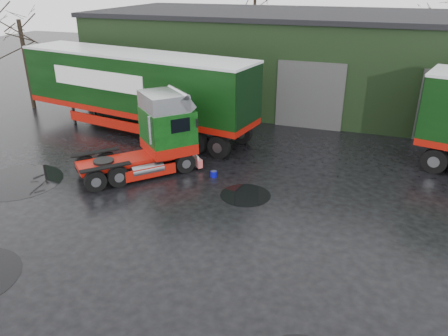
% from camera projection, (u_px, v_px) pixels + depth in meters
% --- Properties ---
extents(ground, '(100.00, 100.00, 0.00)m').
position_uv_depth(ground, '(185.00, 241.00, 15.41)').
color(ground, black).
extents(warehouse, '(32.40, 12.40, 6.30)m').
position_uv_depth(warehouse, '(325.00, 59.00, 30.78)').
color(warehouse, black).
rests_on(warehouse, ground).
extents(hero_tractor, '(5.97, 6.18, 3.75)m').
position_uv_depth(hero_tractor, '(133.00, 136.00, 19.90)').
color(hero_tractor, '#0B390E').
rests_on(hero_tractor, ground).
extents(trailer_left, '(15.34, 5.77, 4.67)m').
position_uv_depth(trailer_left, '(135.00, 93.00, 25.37)').
color(trailer_left, silver).
rests_on(trailer_left, ground).
extents(wash_bucket, '(0.38, 0.38, 0.28)m').
position_uv_depth(wash_bucket, '(214.00, 174.00, 20.25)').
color(wash_bucket, '#060793').
rests_on(wash_bucket, ground).
extents(tree_left, '(4.40, 4.40, 8.50)m').
position_uv_depth(tree_left, '(23.00, 46.00, 29.19)').
color(tree_left, black).
rests_on(tree_left, ground).
extents(tree_back_a, '(4.40, 4.40, 9.50)m').
position_uv_depth(tree_back_a, '(254.00, 20.00, 41.19)').
color(tree_back_a, black).
rests_on(tree_back_a, ground).
extents(tree_back_b, '(4.40, 4.40, 7.50)m').
position_uv_depth(tree_back_b, '(437.00, 38.00, 36.75)').
color(tree_back_b, black).
rests_on(tree_back_b, ground).
extents(puddle_1, '(2.17, 2.17, 0.01)m').
position_uv_depth(puddle_1, '(245.00, 195.00, 18.61)').
color(puddle_1, black).
rests_on(puddle_1, ground).
extents(puddle_2, '(3.95, 3.95, 0.01)m').
position_uv_depth(puddle_2, '(18.00, 182.00, 19.83)').
color(puddle_2, black).
rests_on(puddle_2, ground).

